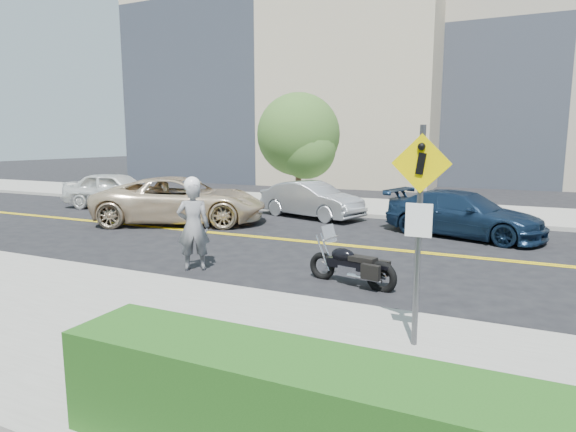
% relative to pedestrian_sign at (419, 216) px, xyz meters
% --- Properties ---
extents(ground_plane, '(120.00, 120.00, 0.00)m').
position_rel_pedestrian_sign_xyz_m(ground_plane, '(-4.20, 6.31, -1.96)').
color(ground_plane, black).
rests_on(ground_plane, ground).
extents(sidewalk_near, '(60.00, 5.00, 0.15)m').
position_rel_pedestrian_sign_xyz_m(sidewalk_near, '(-4.20, -1.19, -1.89)').
color(sidewalk_near, '#9E9B91').
rests_on(sidewalk_near, ground_plane).
extents(sidewalk_far, '(60.00, 5.00, 0.15)m').
position_rel_pedestrian_sign_xyz_m(sidewalk_far, '(-4.20, 13.81, -1.89)').
color(sidewalk_far, '#9E9B91').
rests_on(sidewalk_far, ground_plane).
extents(building_left, '(22.00, 14.00, 25.00)m').
position_rel_pedestrian_sign_xyz_m(building_left, '(-14.20, 28.31, 10.54)').
color(building_left, tan).
rests_on(building_left, ground_plane).
extents(building_mid, '(18.00, 14.00, 20.00)m').
position_rel_pedestrian_sign_xyz_m(building_mid, '(3.80, 32.31, 8.04)').
color(building_mid, '#A39984').
rests_on(building_mid, ground_plane).
extents(pedestrian_sign, '(0.78, 0.08, 3.00)m').
position_rel_pedestrian_sign_xyz_m(pedestrian_sign, '(0.00, 0.00, 0.00)').
color(pedestrian_sign, '#4C4C51').
rests_on(pedestrian_sign, sidewalk_near).
extents(motorcyclist, '(0.88, 0.80, 2.15)m').
position_rel_pedestrian_sign_xyz_m(motorcyclist, '(-5.41, 2.38, -0.89)').
color(motorcyclist, '#B4B5B9').
rests_on(motorcyclist, ground).
extents(motorcycle, '(2.04, 1.01, 1.19)m').
position_rel_pedestrian_sign_xyz_m(motorcycle, '(-1.78, 2.79, -1.37)').
color(motorcycle, black).
rests_on(motorcycle, ground).
extents(suv, '(6.58, 4.89, 1.66)m').
position_rel_pedestrian_sign_xyz_m(suv, '(-9.56, 7.37, -1.13)').
color(suv, beige).
rests_on(suv, ground).
extents(parked_car_white, '(4.89, 2.69, 1.57)m').
position_rel_pedestrian_sign_xyz_m(parked_car_white, '(-14.61, 9.40, -1.17)').
color(parked_car_white, white).
rests_on(parked_car_white, ground).
extents(parked_car_silver, '(4.43, 2.65, 1.38)m').
position_rel_pedestrian_sign_xyz_m(parked_car_silver, '(-5.83, 10.51, -1.27)').
color(parked_car_silver, '#989C9F').
rests_on(parked_car_silver, ground).
extents(parked_car_blue, '(5.15, 3.24, 1.39)m').
position_rel_pedestrian_sign_xyz_m(parked_car_blue, '(-0.20, 9.11, -1.27)').
color(parked_car_blue, '#172C47').
rests_on(parked_car_blue, ground).
extents(tree_far_a, '(3.68, 3.68, 5.03)m').
position_rel_pedestrian_sign_xyz_m(tree_far_a, '(-7.65, 13.41, 1.23)').
color(tree_far_a, '#382619').
rests_on(tree_far_a, ground).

